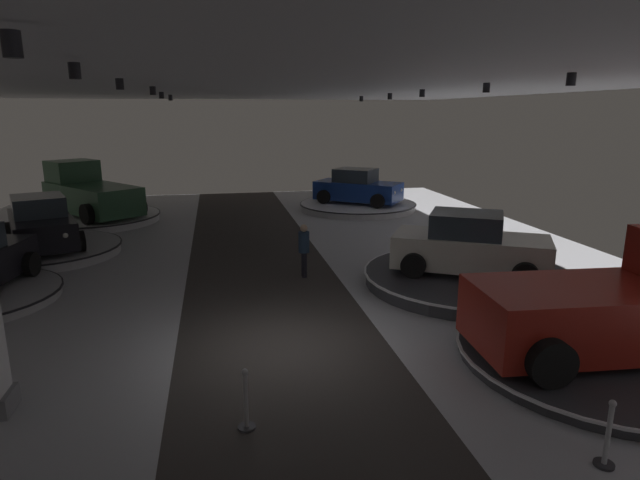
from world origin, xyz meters
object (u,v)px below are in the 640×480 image
Objects in this scene: display_platform_far_left at (44,250)px; display_platform_deep_right at (358,206)px; display_platform_deep_left at (95,218)px; pickup_truck_near_right at (626,304)px; display_car_mid_right at (469,246)px; display_platform_mid_right at (468,278)px; pickup_truck_deep_left at (89,193)px; visitor_walking_near at (304,247)px; display_car_deep_right at (357,188)px; display_car_far_left at (41,224)px; display_platform_near_right at (604,355)px.

display_platform_far_left is 14.34m from display_platform_deep_right.
display_platform_far_left is (-0.47, -5.69, -0.00)m from display_platform_deep_left.
display_platform_deep_right is (-0.69, 17.05, -0.98)m from pickup_truck_near_right.
display_car_mid_right is (12.26, -11.43, 0.95)m from display_platform_deep_left.
display_platform_mid_right reaches higher than display_platform_deep_right.
display_car_mid_right is 4.97m from pickup_truck_near_right.
visitor_walking_near is at bearing -51.29° from pickup_truck_deep_left.
display_car_deep_right is at bearing 66.88° from visitor_walking_near.
display_car_mid_right is at bearing -43.00° from display_platform_deep_left.
visitor_walking_near is at bearing -26.24° from display_platform_far_left.
pickup_truck_near_right is at bearing -38.23° from display_platform_far_left.
display_platform_deep_left is at bearing 85.17° from display_car_far_left.
display_car_mid_right is 0.90× the size of display_platform_far_left.
visitor_walking_near is at bearing 159.46° from display_platform_mid_right.
pickup_truck_deep_left is at bearing 136.83° from display_car_mid_right.
display_platform_far_left and display_platform_deep_right have the same top height.
display_car_mid_right is 0.99× the size of display_car_far_left.
display_car_deep_right is at bearing 141.97° from display_platform_deep_right.
pickup_truck_deep_left is at bearing -177.83° from display_car_deep_right.
pickup_truck_near_right is at bearing -80.80° from display_car_mid_right.
pickup_truck_near_right is at bearing -87.59° from display_car_deep_right.
display_platform_deep_right is (12.84, 6.37, -0.91)m from display_car_far_left.
display_platform_near_right is 1.08m from pickup_truck_near_right.
display_car_deep_right reaches higher than display_platform_near_right.
display_platform_deep_left is 1.25× the size of display_car_mid_right.
display_platform_deep_left is 1.00× the size of display_platform_near_right.
display_platform_deep_left is at bearing -176.71° from display_platform_deep_right.
display_platform_near_right is 0.97× the size of display_platform_deep_right.
display_platform_deep_right is 1.32× the size of display_car_deep_right.
display_platform_near_right is at bearing -38.85° from display_platform_far_left.
display_car_mid_right is at bearing 99.20° from pickup_truck_near_right.
display_platform_deep_left is 12.57m from visitor_walking_near.
display_platform_deep_left is at bearing -176.62° from display_car_deep_right.
pickup_truck_near_right is at bearing -81.08° from display_platform_mid_right.
pickup_truck_deep_left is at bearing 128.61° from pickup_truck_near_right.
display_platform_deep_right is 11.45m from visitor_walking_near.
display_platform_near_right is (0.45, -4.87, -0.07)m from display_platform_mid_right.
display_platform_mid_right is 12.16m from display_platform_deep_right.
pickup_truck_deep_left is 1.09× the size of display_platform_far_left.
display_car_deep_right is at bearing 26.61° from display_platform_far_left.
display_platform_mid_right is 14.05m from display_car_far_left.
display_platform_mid_right is (12.49, -11.70, -1.06)m from pickup_truck_deep_left.
pickup_truck_near_right reaches higher than display_platform_far_left.
display_car_mid_right is 12.18m from display_platform_deep_right.
pickup_truck_near_right reaches higher than display_car_mid_right.
display_car_far_left is (-12.74, 5.78, -0.04)m from display_car_mid_right.
display_platform_mid_right is 3.72× the size of visitor_walking_near.
pickup_truck_deep_left is 12.55m from display_car_deep_right.
display_platform_far_left is at bearing 153.76° from visitor_walking_near.
pickup_truck_deep_left reaches higher than display_platform_mid_right.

